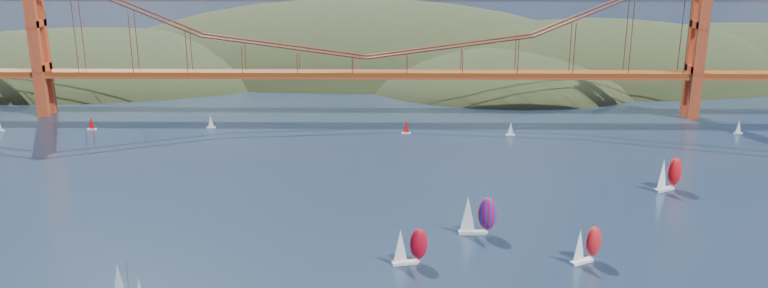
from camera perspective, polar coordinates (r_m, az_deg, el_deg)
headlands at (r=379.81m, az=6.03°, el=4.00°), size 725.00×225.00×96.00m
bridge at (r=273.79m, az=-1.75°, el=8.74°), size 552.00×12.00×55.00m
racer_0 at (r=158.42m, az=1.93°, el=-7.74°), size 7.87×4.39×8.82m
racer_1 at (r=164.75m, az=15.15°, el=-7.37°), size 7.72×5.97×8.75m
racer_3 at (r=214.53m, az=20.85°, el=-2.11°), size 8.83×6.70×9.97m
racer_rwb at (r=174.01m, az=7.11°, el=-5.35°), size 8.82×3.60×10.14m
distant_boat_2 at (r=278.77m, az=-21.40°, el=1.48°), size 3.00×2.00×4.70m
distant_boat_3 at (r=268.83m, az=-13.06°, el=1.69°), size 3.00×2.00×4.70m
distant_boat_4 at (r=281.95m, az=25.40°, el=1.18°), size 3.00×2.00×4.70m
distant_boat_8 at (r=256.02m, az=9.62°, el=1.15°), size 3.00×2.00×4.70m
distant_boat_9 at (r=254.84m, az=1.70°, el=1.30°), size 3.00×2.00×4.70m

